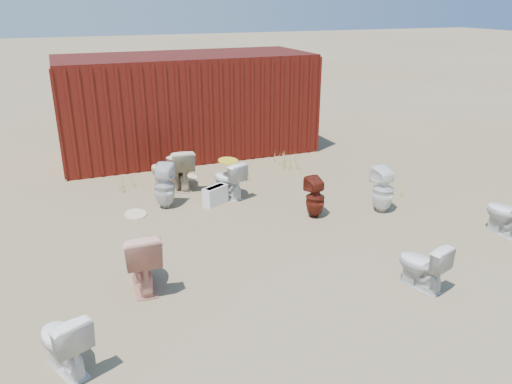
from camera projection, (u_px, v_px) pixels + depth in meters
name	position (u px, v px, depth m)	size (l,w,h in m)	color
ground	(269.00, 235.00, 8.18)	(100.00, 100.00, 0.00)	brown
shipping_container	(187.00, 105.00, 12.26)	(6.00, 2.40, 2.40)	#47130B
toilet_front_a	(63.00, 342.00, 5.09)	(0.40, 0.70, 0.71)	white
toilet_front_pink	(142.00, 259.00, 6.57)	(0.48, 0.84, 0.86)	tan
toilet_front_c	(422.00, 265.00, 6.58)	(0.38, 0.67, 0.68)	silver
toilet_front_maroon	(315.00, 198.00, 8.76)	(0.33, 0.34, 0.73)	#5B190F
toilet_front_e	(507.00, 214.00, 8.08)	(0.42, 0.74, 0.75)	silver
toilet_back_a	(164.00, 186.00, 9.15)	(0.38, 0.38, 0.83)	silver
toilet_back_beige_left	(167.00, 171.00, 10.06)	(0.44, 0.77, 0.78)	beige
toilet_back_beige_right	(182.00, 168.00, 10.10)	(0.47, 0.83, 0.84)	beige
toilet_back_yellowlid	(228.00, 179.00, 9.64)	(0.41, 0.72, 0.73)	white
toilet_back_e	(383.00, 190.00, 8.97)	(0.38, 0.39, 0.84)	white
yellow_lid	(228.00, 161.00, 9.51)	(0.37, 0.46, 0.03)	gold
loose_tank	(215.00, 195.00, 9.38)	(0.50, 0.20, 0.35)	white
loose_lid_near	(136.00, 214.00, 8.97)	(0.38, 0.49, 0.02)	beige
loose_lid_far	(188.00, 177.00, 10.83)	(0.36, 0.47, 0.02)	beige
weed_clump_a	(126.00, 183.00, 10.09)	(0.36, 0.36, 0.30)	#AA9C44
weed_clump_b	(241.00, 174.00, 10.62)	(0.32, 0.32, 0.29)	#AA9C44
weed_clump_c	(292.00, 162.00, 11.32)	(0.36, 0.36, 0.33)	#AA9C44
weed_clump_d	(179.00, 172.00, 10.72)	(0.30, 0.30, 0.29)	#AA9C44
weed_clump_e	(280.00, 157.00, 11.77)	(0.34, 0.34, 0.28)	#AA9C44
weed_clump_f	(396.00, 188.00, 9.84)	(0.28, 0.28, 0.27)	#AA9C44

